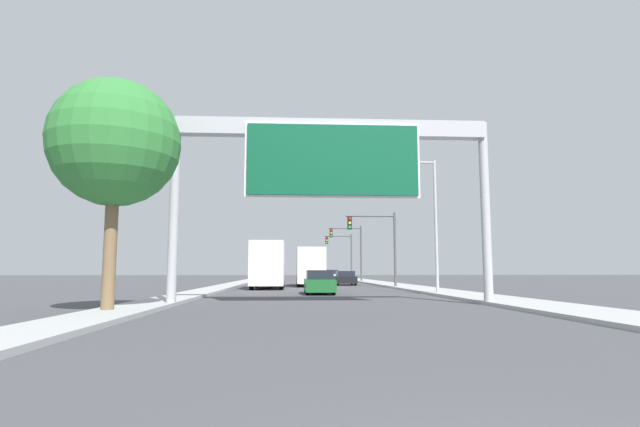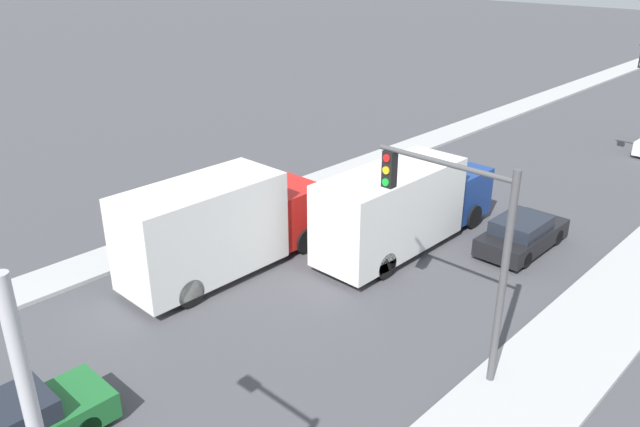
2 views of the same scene
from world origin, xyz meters
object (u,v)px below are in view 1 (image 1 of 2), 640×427
Objects in this scene: traffic_light_mid_block at (351,245)px; traffic_light_far_intersection at (343,250)px; car_far_right at (331,276)px; traffic_light_near_intersection at (379,237)px; truck_box_primary at (268,265)px; sign_gantry at (333,156)px; car_mid_left at (345,278)px; street_lamp_right at (429,213)px; truck_box_secondary at (310,267)px; car_near_center at (319,283)px; car_mid_center at (272,279)px; palm_tree_foreground at (115,144)px.

traffic_light_mid_block reaches higher than traffic_light_far_intersection.
car_far_right is 0.76× the size of traffic_light_near_intersection.
truck_box_primary reaches higher than car_far_right.
traffic_light_near_intersection is at bearing 74.85° from sign_gantry.
traffic_light_near_intersection is at bearing -76.45° from car_mid_left.
street_lamp_right is at bearing -85.33° from car_far_right.
truck_box_secondary is at bearing 90.00° from sign_gantry.
car_near_center is 7.80m from street_lamp_right.
sign_gantry reaches higher than truck_box_primary.
truck_box_secondary is 17.97m from street_lamp_right.
sign_gantry is at bearing -97.87° from traffic_light_mid_block.
street_lamp_right is at bearing -46.02° from truck_box_primary.
truck_box_secondary is (3.50, -1.45, 1.06)m from car_mid_center.
sign_gantry reaches higher than car_far_right.
car_far_right is 16.97m from car_mid_left.
palm_tree_foreground reaches higher than car_mid_center.
car_near_center is 40.54m from traffic_light_far_intersection.
sign_gantry is at bearing -79.61° from truck_box_primary.
traffic_light_far_intersection reaches higher than car_far_right.
car_mid_center is at bearing 82.23° from palm_tree_foreground.
traffic_light_far_intersection is at bearing 73.69° from truck_box_primary.
traffic_light_mid_block reaches higher than car_near_center.
traffic_light_far_intersection is (0.13, 30.00, 0.22)m from traffic_light_near_intersection.
traffic_light_near_intersection is (5.45, 20.13, -2.03)m from sign_gantry.
car_near_center reaches higher than car_mid_center.
palm_tree_foreground reaches higher than sign_gantry.
street_lamp_right reaches higher than truck_box_secondary.
truck_box_primary reaches higher than car_mid_left.
traffic_light_far_intersection is 0.84× the size of palm_tree_foreground.
traffic_light_near_intersection is 11.45m from street_lamp_right.
sign_gantry is 45.65m from car_far_right.
car_mid_left is 0.99× the size of car_mid_center.
truck_box_primary is 9.31m from traffic_light_near_intersection.
car_mid_center is (-3.50, 16.52, -0.03)m from car_near_center.
car_near_center is 0.57× the size of street_lamp_right.
traffic_light_near_intersection is 0.90× the size of traffic_light_mid_block.
traffic_light_mid_block reaches higher than car_far_right.
truck_box_secondary is (0.00, 25.22, -4.45)m from sign_gantry.
traffic_light_far_intersection reaches higher than car_mid_left.
car_far_right is at bearing 90.00° from car_mid_left.
traffic_light_mid_block is (5.55, 14.91, 2.82)m from truck_box_secondary.
traffic_light_mid_block is at bearing 82.13° from sign_gantry.
car_mid_left is at bearing -90.00° from car_far_right.
traffic_light_far_intersection is at bearing 77.37° from truck_box_secondary.
car_near_center is at bearing -100.96° from car_mid_left.
traffic_light_far_intersection reaches higher than truck_box_primary.
traffic_light_near_intersection is at bearing -43.03° from truck_box_secondary.
traffic_light_far_intersection is at bearing 82.05° from car_near_center.
street_lamp_right is (6.48, 8.75, -1.36)m from sign_gantry.
truck_box_primary is (-7.00, -9.13, 1.15)m from car_mid_left.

